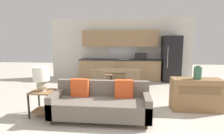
{
  "coord_description": "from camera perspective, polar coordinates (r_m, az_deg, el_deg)",
  "views": [
    {
      "loc": [
        0.45,
        -3.33,
        1.65
      ],
      "look_at": [
        -0.05,
        1.5,
        0.95
      ],
      "focal_mm": 28.0,
      "sensor_mm": 36.0,
      "label": 1
    }
  ],
  "objects": [
    {
      "name": "table_lamp",
      "position": [
        4.12,
        -22.13,
        -2.9
      ],
      "size": [
        0.35,
        0.35,
        0.54
      ],
      "color": "#B2A893",
      "rests_on": "side_table"
    },
    {
      "name": "side_table",
      "position": [
        4.27,
        -21.62,
        -9.65
      ],
      "size": [
        0.47,
        0.47,
        0.57
      ],
      "color": "olive",
      "rests_on": "ground_plane"
    },
    {
      "name": "dining_chair_far_left",
      "position": [
        6.52,
        -1.7,
        -1.86
      ],
      "size": [
        0.43,
        0.43,
        0.91
      ],
      "rotation": [
        0.0,
        0.0,
        0.03
      ],
      "color": "#997A56",
      "rests_on": "ground_plane"
    },
    {
      "name": "credenza",
      "position": [
        4.72,
        25.67,
        -8.08
      ],
      "size": [
        1.15,
        0.44,
        0.78
      ],
      "color": "olive",
      "rests_on": "ground_plane"
    },
    {
      "name": "dining_chair_far_right",
      "position": [
        6.48,
        6.42,
        -1.97
      ],
      "size": [
        0.44,
        0.44,
        0.91
      ],
      "rotation": [
        0.0,
        0.0,
        0.05
      ],
      "color": "#997A56",
      "rests_on": "ground_plane"
    },
    {
      "name": "dining_chair_near_right",
      "position": [
        4.85,
        6.69,
        -5.42
      ],
      "size": [
        0.45,
        0.45,
        0.91
      ],
      "rotation": [
        0.0,
        0.0,
        3.21
      ],
      "color": "#997A56",
      "rests_on": "ground_plane"
    },
    {
      "name": "ground_plane",
      "position": [
        3.74,
        -1.71,
        -17.95
      ],
      "size": [
        20.0,
        20.0,
        0.0
      ],
      "primitive_type": "plane",
      "color": "beige"
    },
    {
      "name": "wall_back",
      "position": [
        7.98,
        2.66,
        6.06
      ],
      "size": [
        6.4,
        0.07,
        2.7
      ],
      "color": "silver",
      "rests_on": "ground_plane"
    },
    {
      "name": "kitchen_counter",
      "position": [
        7.71,
        2.61,
        2.17
      ],
      "size": [
        3.52,
        0.65,
        2.15
      ],
      "color": "tan",
      "rests_on": "ground_plane"
    },
    {
      "name": "dining_chair_near_left",
      "position": [
        4.91,
        -4.27,
        -5.23
      ],
      "size": [
        0.43,
        0.43,
        0.91
      ],
      "rotation": [
        0.0,
        0.0,
        3.11
      ],
      "color": "#997A56",
      "rests_on": "ground_plane"
    },
    {
      "name": "couch",
      "position": [
        3.87,
        -3.58,
        -11.76
      ],
      "size": [
        2.08,
        0.8,
        0.83
      ],
      "color": "#3D2D1E",
      "rests_on": "ground_plane"
    },
    {
      "name": "dining_table",
      "position": [
        5.64,
        1.87,
        -1.62
      ],
      "size": [
        1.44,
        0.98,
        0.75
      ],
      "color": "brown",
      "rests_on": "ground_plane"
    },
    {
      "name": "refrigerator",
      "position": [
        7.76,
        18.66,
        2.58
      ],
      "size": [
        0.72,
        0.79,
        1.9
      ],
      "color": "black",
      "rests_on": "ground_plane"
    },
    {
      "name": "vase",
      "position": [
        4.56,
        26.18,
        -1.75
      ],
      "size": [
        0.18,
        0.18,
        0.31
      ],
      "color": "#336047",
      "rests_on": "credenza"
    }
  ]
}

